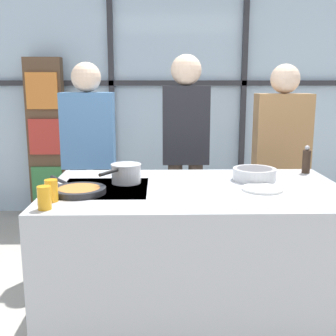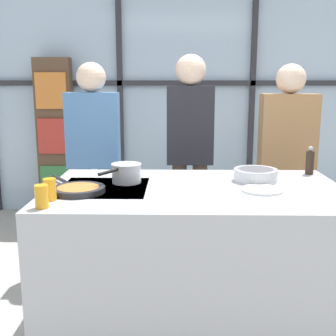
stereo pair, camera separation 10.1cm
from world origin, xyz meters
name	(u,v)px [view 1 (the left image)]	position (x,y,z in m)	size (l,w,h in m)	color
ground_plane	(194,327)	(0.00, 0.00, 0.00)	(18.00, 18.00, 0.00)	#ADA89E
back_window_wall	(178,95)	(0.00, 2.55, 1.40)	(6.40, 0.10, 2.80)	silver
bookshelf	(47,139)	(-1.51, 2.37, 0.91)	(0.41, 0.19, 1.82)	brown
demo_island	(195,260)	(0.00, 0.00, 0.47)	(1.78, 1.05, 0.93)	#B7BABF
spectator_far_left	(89,152)	(-0.80, 1.00, 0.98)	(0.43, 0.24, 1.71)	black
spectator_center_left	(186,144)	(0.00, 1.00, 1.05)	(0.38, 0.25, 1.77)	#47382D
spectator_center_right	(281,154)	(0.80, 1.00, 0.96)	(0.45, 0.24, 1.70)	black
frying_pan	(78,190)	(-0.68, -0.12, 0.95)	(0.40, 0.48, 0.04)	#232326
saucepan	(126,173)	(-0.43, 0.12, 1.00)	(0.24, 0.32, 0.12)	silver
white_plate	(262,189)	(0.39, -0.07, 0.94)	(0.24, 0.24, 0.01)	white
mixing_bowl	(254,174)	(0.39, 0.19, 0.97)	(0.28, 0.28, 0.08)	silver
pepper_grinder	(306,161)	(0.80, 0.39, 1.02)	(0.06, 0.06, 0.19)	#332319
juice_glass_near	(44,198)	(-0.79, -0.42, 0.99)	(0.07, 0.07, 0.12)	orange
juice_glass_far	(51,191)	(-0.79, -0.28, 0.99)	(0.07, 0.07, 0.12)	orange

